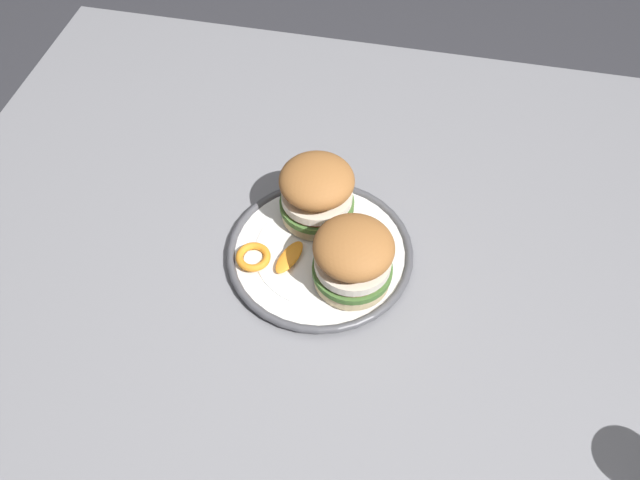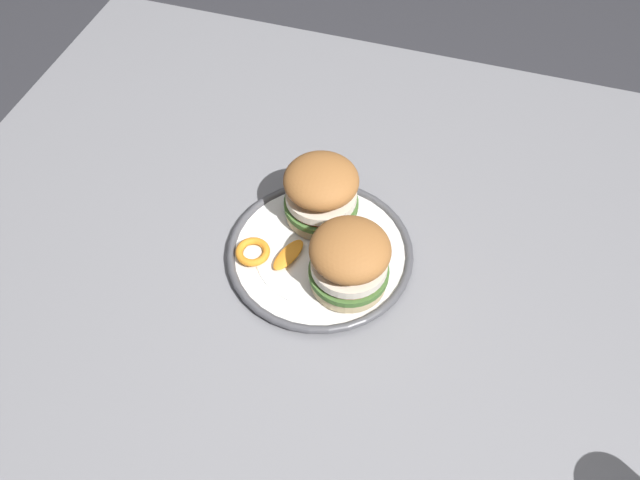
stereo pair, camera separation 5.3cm
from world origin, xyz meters
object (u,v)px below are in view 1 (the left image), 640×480
Objects in this scene: dinner_plate at (320,253)px; sandwich_half_left at (317,191)px; sandwich_half_right at (353,257)px; dining_table at (366,301)px.

dinner_plate is 1.79× the size of sandwich_half_left.
sandwich_half_left reaches higher than dinner_plate.
dinner_plate is 1.77× the size of sandwich_half_right.
sandwich_half_right reaches higher than dining_table.
sandwich_half_right is (-0.05, 0.04, 0.06)m from dinner_plate.
dinner_plate is at bearing -36.89° from sandwich_half_right.
sandwich_half_right reaches higher than dinner_plate.
sandwich_half_left is at bearing -40.29° from dining_table.
dinner_plate is 0.09m from sandwich_half_right.
dining_table is 9.04× the size of sandwich_half_right.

